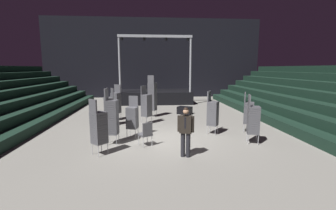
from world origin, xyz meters
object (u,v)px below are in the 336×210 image
at_px(chair_stack_mid_left, 116,102).
at_px(equipment_road_case, 185,110).
at_px(chair_stack_front_left, 146,105).
at_px(chair_stack_mid_centre, 248,112).
at_px(chair_stack_rear_left, 99,127).
at_px(loose_chair_near_man, 146,133).
at_px(chair_stack_rear_centre, 152,96).
at_px(chair_stack_aisle_right, 109,107).
at_px(chair_stack_aisle_left, 253,119).
at_px(chair_stack_front_right, 213,113).
at_px(stage_riser, 155,96).
at_px(chair_stack_mid_right, 112,117).
at_px(man_with_tie, 186,129).
at_px(chair_stack_rear_right, 132,117).

height_order(chair_stack_mid_left, equipment_road_case, chair_stack_mid_left).
height_order(chair_stack_front_left, chair_stack_mid_centre, chair_stack_front_left).
xyz_separation_m(chair_stack_rear_left, loose_chair_near_man, (1.61, 0.78, -0.45)).
relative_size(chair_stack_front_left, chair_stack_mid_centre, 1.09).
xyz_separation_m(chair_stack_mid_left, chair_stack_rear_centre, (2.12, 0.77, 0.25)).
distance_m(chair_stack_rear_left, chair_stack_rear_centre, 6.70).
bearing_deg(chair_stack_mid_centre, chair_stack_mid_left, -91.71).
xyz_separation_m(chair_stack_mid_left, chair_stack_aisle_right, (-0.16, -1.41, -0.04)).
bearing_deg(chair_stack_aisle_left, chair_stack_mid_left, -113.41).
distance_m(chair_stack_front_left, chair_stack_rear_left, 4.83).
distance_m(chair_stack_front_right, chair_stack_rear_left, 5.14).
bearing_deg(chair_stack_rear_left, chair_stack_rear_centre, 117.23).
distance_m(chair_stack_mid_left, chair_stack_rear_left, 5.63).
xyz_separation_m(stage_riser, chair_stack_rear_left, (-2.30, -12.51, 0.38)).
relative_size(chair_stack_aisle_left, chair_stack_aisle_right, 1.00).
relative_size(chair_stack_mid_right, equipment_road_case, 2.47).
height_order(man_with_tie, chair_stack_rear_left, chair_stack_rear_left).
xyz_separation_m(chair_stack_mid_left, chair_stack_rear_left, (0.16, -5.63, -0.04)).
bearing_deg(loose_chair_near_man, man_with_tie, -71.73).
bearing_deg(chair_stack_aisle_left, man_with_tie, -51.42).
xyz_separation_m(chair_stack_mid_left, chair_stack_aisle_left, (6.01, -4.87, -0.04)).
xyz_separation_m(chair_stack_mid_right, chair_stack_rear_right, (0.73, 0.87, -0.21)).
xyz_separation_m(chair_stack_mid_centre, chair_stack_aisle_right, (-6.72, 1.75, 0.04)).
relative_size(chair_stack_mid_left, chair_stack_rear_right, 1.14).
height_order(chair_stack_front_right, chair_stack_mid_centre, chair_stack_front_right).
relative_size(chair_stack_front_right, loose_chair_near_man, 2.08).
bearing_deg(equipment_road_case, chair_stack_mid_right, -122.70).
distance_m(chair_stack_rear_left, chair_stack_rear_right, 2.26).
distance_m(chair_stack_mid_centre, equipment_road_case, 5.20).
xyz_separation_m(chair_stack_front_left, chair_stack_mid_left, (-1.76, 1.07, 0.00)).
distance_m(chair_stack_front_right, chair_stack_mid_right, 4.48).
xyz_separation_m(stage_riser, chair_stack_mid_right, (-2.03, -11.37, 0.51)).
bearing_deg(chair_stack_front_left, chair_stack_rear_right, 27.03).
bearing_deg(chair_stack_aisle_left, chair_stack_rear_left, -66.99).
xyz_separation_m(chair_stack_aisle_left, chair_stack_aisle_right, (-6.17, 3.45, 0.00)).
bearing_deg(chair_stack_mid_left, chair_stack_rear_left, 118.53).
height_order(stage_riser, equipment_road_case, stage_riser).
relative_size(chair_stack_mid_right, chair_stack_mid_centre, 1.18).
height_order(chair_stack_front_left, equipment_road_case, chair_stack_front_left).
bearing_deg(chair_stack_front_left, chair_stack_mid_centre, 106.55).
relative_size(stage_riser, chair_stack_mid_centre, 3.28).
xyz_separation_m(chair_stack_front_right, chair_stack_aisle_left, (1.23, -1.49, 0.00)).
distance_m(chair_stack_mid_left, chair_stack_rear_right, 3.80).
distance_m(stage_riser, chair_stack_rear_left, 12.73).
bearing_deg(equipment_road_case, chair_stack_aisle_right, -147.06).
height_order(chair_stack_mid_left, chair_stack_mid_right, chair_stack_mid_right).
distance_m(chair_stack_front_left, chair_stack_aisle_left, 5.70).
xyz_separation_m(chair_stack_mid_centre, loose_chair_near_man, (-4.79, -1.69, -0.41)).
height_order(man_with_tie, chair_stack_mid_right, chair_stack_mid_right).
bearing_deg(chair_stack_front_right, stage_riser, -134.67).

